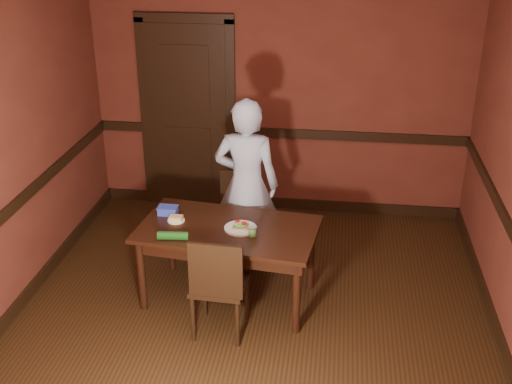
% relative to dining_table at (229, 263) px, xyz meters
% --- Properties ---
extents(floor, '(4.00, 4.50, 0.01)m').
position_rel_dining_table_xyz_m(floor, '(0.24, -0.38, -0.35)').
color(floor, black).
rests_on(floor, ground).
extents(wall_back, '(4.00, 0.02, 2.70)m').
position_rel_dining_table_xyz_m(wall_back, '(0.24, 1.87, 1.00)').
color(wall_back, '#5E281C').
rests_on(wall_back, ground).
extents(wall_front, '(4.00, 0.02, 2.70)m').
position_rel_dining_table_xyz_m(wall_front, '(0.24, -2.63, 1.00)').
color(wall_front, '#5E281C').
rests_on(wall_front, ground).
extents(dado_back, '(4.00, 0.03, 0.10)m').
position_rel_dining_table_xyz_m(dado_back, '(0.24, 1.86, 0.55)').
color(dado_back, black).
rests_on(dado_back, ground).
extents(dado_left, '(0.03, 4.50, 0.10)m').
position_rel_dining_table_xyz_m(dado_left, '(-1.74, -0.38, 0.55)').
color(dado_left, black).
rests_on(dado_left, ground).
extents(baseboard_back, '(4.00, 0.03, 0.12)m').
position_rel_dining_table_xyz_m(baseboard_back, '(0.24, 1.86, -0.29)').
color(baseboard_back, black).
rests_on(baseboard_back, ground).
extents(baseboard_left, '(0.03, 4.50, 0.12)m').
position_rel_dining_table_xyz_m(baseboard_left, '(-1.74, -0.38, -0.29)').
color(baseboard_left, black).
rests_on(baseboard_left, ground).
extents(baseboard_right, '(0.03, 4.50, 0.12)m').
position_rel_dining_table_xyz_m(baseboard_right, '(2.23, -0.38, -0.29)').
color(baseboard_right, black).
rests_on(baseboard_right, ground).
extents(door, '(1.05, 0.07, 2.20)m').
position_rel_dining_table_xyz_m(door, '(-0.76, 1.84, 0.74)').
color(door, black).
rests_on(door, ground).
extents(dining_table, '(1.57, 1.00, 0.70)m').
position_rel_dining_table_xyz_m(dining_table, '(0.00, 0.00, 0.00)').
color(dining_table, black).
rests_on(dining_table, floor).
extents(chair_far, '(0.41, 0.41, 0.81)m').
position_rel_dining_table_xyz_m(chair_far, '(-0.05, 0.79, 0.06)').
color(chair_far, black).
rests_on(chair_far, floor).
extents(chair_near, '(0.44, 0.44, 0.89)m').
position_rel_dining_table_xyz_m(chair_near, '(0.01, -0.47, 0.10)').
color(chair_near, black).
rests_on(chair_near, floor).
extents(person, '(0.62, 0.42, 1.64)m').
position_rel_dining_table_xyz_m(person, '(0.07, 0.62, 0.47)').
color(person, '#ABBDD9').
rests_on(person, floor).
extents(sandwich_plate, '(0.27, 0.27, 0.07)m').
position_rel_dining_table_xyz_m(sandwich_plate, '(0.11, -0.02, 0.37)').
color(sandwich_plate, white).
rests_on(sandwich_plate, dining_table).
extents(sauce_jar, '(0.07, 0.07, 0.08)m').
position_rel_dining_table_xyz_m(sauce_jar, '(0.22, -0.12, 0.39)').
color(sauce_jar, '#508035').
rests_on(sauce_jar, dining_table).
extents(cheese_saucer, '(0.15, 0.15, 0.05)m').
position_rel_dining_table_xyz_m(cheese_saucer, '(-0.46, 0.06, 0.37)').
color(cheese_saucer, white).
rests_on(cheese_saucer, dining_table).
extents(food_tub, '(0.17, 0.12, 0.07)m').
position_rel_dining_table_xyz_m(food_tub, '(-0.56, 0.18, 0.38)').
color(food_tub, blue).
rests_on(food_tub, dining_table).
extents(wrapped_veg, '(0.26, 0.09, 0.07)m').
position_rel_dining_table_xyz_m(wrapped_veg, '(-0.40, -0.27, 0.38)').
color(wrapped_veg, '#174C15').
rests_on(wrapped_veg, dining_table).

